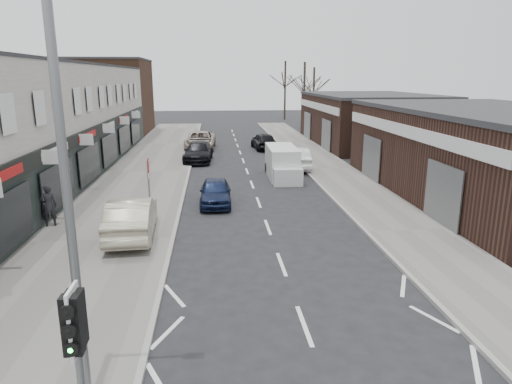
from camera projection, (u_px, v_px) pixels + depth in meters
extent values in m
plane|color=black|center=(322.00, 374.00, 9.89)|extent=(160.00, 160.00, 0.00)
cube|color=slate|center=(147.00, 172.00, 30.50)|extent=(5.50, 64.00, 0.12)
cube|color=slate|center=(330.00, 169.00, 31.63)|extent=(3.50, 64.00, 0.12)
cube|color=beige|center=(20.00, 125.00, 26.62)|extent=(8.00, 41.00, 7.10)
cube|color=#492F1F|center=(112.00, 97.00, 51.12)|extent=(8.00, 10.00, 8.00)
cube|color=#362118|center=(495.00, 155.00, 23.98)|extent=(10.00, 18.00, 4.50)
cube|color=#362118|center=(369.00, 120.00, 43.28)|extent=(10.00, 16.00, 4.50)
cylinder|color=slate|center=(81.00, 381.00, 7.16)|extent=(0.12, 0.12, 3.00)
cube|color=silver|center=(74.00, 321.00, 6.91)|extent=(0.05, 0.55, 1.10)
cube|color=black|center=(72.00, 325.00, 6.79)|extent=(0.28, 0.22, 0.95)
sphere|color=#0CE533|center=(72.00, 348.00, 6.75)|extent=(0.18, 0.18, 0.18)
cube|color=black|center=(77.00, 317.00, 7.02)|extent=(0.26, 0.20, 0.90)
cylinder|color=slate|center=(68.00, 208.00, 7.68)|extent=(0.16, 0.16, 8.00)
cylinder|color=slate|center=(149.00, 188.00, 20.66)|extent=(0.07, 0.07, 2.50)
cube|color=white|center=(149.00, 175.00, 20.52)|extent=(0.04, 0.45, 0.25)
cube|color=silver|center=(282.00, 162.00, 29.19)|extent=(1.82, 4.28, 1.94)
cube|color=silver|center=(288.00, 177.00, 26.89)|extent=(1.73, 0.77, 1.02)
cylinder|color=black|center=(272.00, 177.00, 27.84)|extent=(0.20, 0.65, 0.65)
cylinder|color=black|center=(298.00, 176.00, 27.98)|extent=(0.20, 0.65, 0.65)
cylinder|color=black|center=(267.00, 167.00, 30.71)|extent=(0.20, 0.65, 0.65)
cylinder|color=black|center=(290.00, 167.00, 30.86)|extent=(0.20, 0.65, 0.65)
imported|color=#ABA189|center=(132.00, 217.00, 17.95)|extent=(1.92, 4.85, 1.57)
imported|color=black|center=(49.00, 205.00, 19.13)|extent=(0.76, 0.62, 1.79)
imported|color=#121C39|center=(215.00, 192.00, 22.90)|extent=(1.60, 3.84, 1.30)
imported|color=black|center=(198.00, 152.00, 34.62)|extent=(2.32, 5.12, 1.45)
imported|color=#AE9E8B|center=(200.00, 140.00, 40.66)|extent=(2.80, 5.61, 1.52)
imported|color=silver|center=(296.00, 158.00, 31.72)|extent=(1.82, 4.66, 1.51)
imported|color=black|center=(264.00, 141.00, 40.38)|extent=(2.15, 4.52, 1.49)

